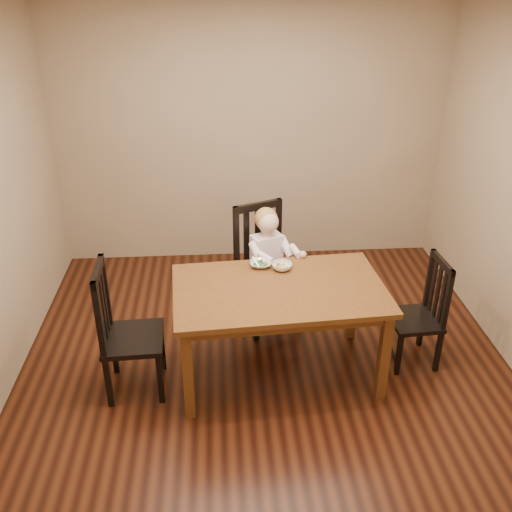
{
  "coord_description": "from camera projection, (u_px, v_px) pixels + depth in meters",
  "views": [
    {
      "loc": [
        -0.34,
        -3.75,
        2.98
      ],
      "look_at": [
        -0.06,
        0.25,
        0.88
      ],
      "focal_mm": 40.0,
      "sensor_mm": 36.0,
      "label": 1
    }
  ],
  "objects": [
    {
      "name": "chair_right",
      "position": [
        420.0,
        314.0,
        4.57
      ],
      "size": [
        0.41,
        0.42,
        0.93
      ],
      "rotation": [
        0.0,
        0.0,
        1.64
      ],
      "color": "black",
      "rests_on": "room"
    },
    {
      "name": "chair_child",
      "position": [
        265.0,
        269.0,
        5.05
      ],
      "size": [
        0.62,
        0.6,
        1.11
      ],
      "rotation": [
        0.0,
        0.0,
        3.52
      ],
      "color": "black",
      "rests_on": "room"
    },
    {
      "name": "bowl_veg",
      "position": [
        282.0,
        266.0,
        4.5
      ],
      "size": [
        0.22,
        0.22,
        0.05
      ],
      "primitive_type": "imported",
      "rotation": [
        0.0,
        0.0,
        -0.41
      ],
      "color": "silver",
      "rests_on": "dining_table"
    },
    {
      "name": "toddler",
      "position": [
        268.0,
        256.0,
        4.94
      ],
      "size": [
        0.48,
        0.52,
        0.59
      ],
      "primitive_type": null,
      "rotation": [
        0.0,
        0.0,
        3.52
      ],
      "color": "white",
      "rests_on": "chair_child"
    },
    {
      "name": "fork",
      "position": [
        256.0,
        263.0,
        4.51
      ],
      "size": [
        0.06,
        0.11,
        0.05
      ],
      "rotation": [
        0.0,
        0.0,
        0.4
      ],
      "color": "silver",
      "rests_on": "bowl_peas"
    },
    {
      "name": "bowl_peas",
      "position": [
        261.0,
        264.0,
        4.54
      ],
      "size": [
        0.18,
        0.18,
        0.04
      ],
      "primitive_type": "imported",
      "rotation": [
        0.0,
        0.0,
        -0.09
      ],
      "color": "silver",
      "rests_on": "dining_table"
    },
    {
      "name": "dining_table",
      "position": [
        279.0,
        298.0,
        4.3
      ],
      "size": [
        1.64,
        1.05,
        0.79
      ],
      "rotation": [
        0.0,
        0.0,
        0.07
      ],
      "color": "#482A10",
      "rests_on": "room"
    },
    {
      "name": "room",
      "position": [
        267.0,
        213.0,
        4.09
      ],
      "size": [
        4.01,
        4.01,
        2.71
      ],
      "color": "#441D0E",
      "rests_on": "ground"
    },
    {
      "name": "chair_left",
      "position": [
        125.0,
        332.0,
        4.23
      ],
      "size": [
        0.46,
        0.48,
        1.07
      ],
      "rotation": [
        0.0,
        0.0,
        -1.53
      ],
      "color": "black",
      "rests_on": "room"
    }
  ]
}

